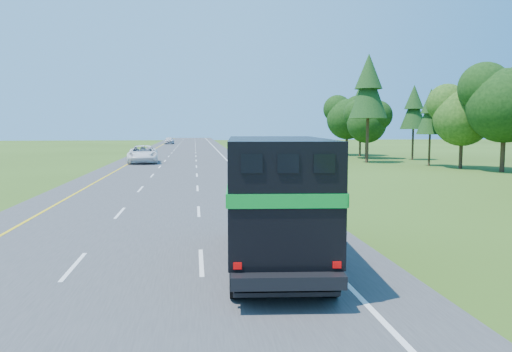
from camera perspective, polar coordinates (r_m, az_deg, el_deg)
The scene contains 5 objects.
road at distance 53.77m, azimuth -8.79°, elevation 1.29°, with size 15.00×260.00×0.04m, color #38383A.
lane_markings at distance 53.77m, azimuth -8.79°, elevation 1.31°, with size 11.15×260.00×0.01m.
horse_truck at distance 14.48m, azimuth 2.17°, elevation -2.43°, with size 3.27×8.53×3.70m.
white_suv at distance 56.94m, azimuth -12.80°, elevation 2.45°, with size 3.21×6.96×1.93m, color white.
far_car at distance 118.26m, azimuth -9.88°, elevation 4.03°, with size 1.97×4.90×1.67m, color silver.
Camera 1 is at (1.68, -3.59, 4.05)m, focal length 35.00 mm.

